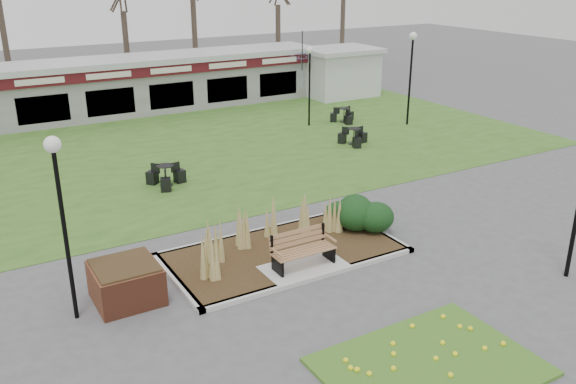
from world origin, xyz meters
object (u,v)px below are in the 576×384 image
bistro_set_b (166,179)px  bistro_set_d (344,117)px  food_pavilion (102,88)px  service_hut (340,71)px  lamp_post_mid_left (59,189)px  park_bench (302,249)px  lamp_post_far_right (412,58)px  patio_umbrella (302,69)px  bistro_set_c (354,139)px  brick_planter (126,282)px  lamp_post_mid_right (310,69)px

bistro_set_b → bistro_set_d: bistro_set_b is taller
food_pavilion → bistro_set_b: (-0.91, -11.88, -1.20)m
service_hut → lamp_post_mid_left: size_ratio=1.04×
park_bench → lamp_post_far_right: 16.31m
patio_umbrella → lamp_post_mid_left: bearing=-133.9°
park_bench → bistro_set_c: 11.88m
bistro_set_d → bistro_set_b: bearing=-157.9°
food_pavilion → lamp_post_far_right: (12.40, -9.45, 1.78)m
lamp_post_far_right → brick_planter: bearing=-150.5°
brick_planter → food_pavilion: 19.49m
park_bench → lamp_post_mid_right: 15.10m
lamp_post_far_right → patio_umbrella: 7.78m
bistro_set_b → patio_umbrella: patio_umbrella is taller
lamp_post_mid_left → patio_umbrella: 23.85m
park_bench → bistro_set_c: park_bench is taller
brick_planter → bistro_set_c: size_ratio=1.11×
park_bench → brick_planter: park_bench is taller
bistro_set_b → patio_umbrella: 15.48m
lamp_post_mid_left → lamp_post_far_right: bearing=28.3°
bistro_set_d → patio_umbrella: patio_umbrella is taller
park_bench → service_hut: 22.32m
food_pavilion → service_hut: food_pavilion is taller
brick_planter → service_hut: (17.90, 17.00, 0.97)m
patio_umbrella → park_bench: bearing=-121.5°
brick_planter → bistro_set_d: size_ratio=1.14×
park_bench → lamp_post_mid_right: (8.11, 12.55, 2.20)m
bistro_set_c → bistro_set_d: bearing=61.0°
brick_planter → lamp_post_mid_right: size_ratio=0.39×
service_hut → patio_umbrella: size_ratio=1.56×
brick_planter → bistro_set_c: 14.79m
patio_umbrella → bistro_set_d: bearing=-99.3°
park_bench → brick_planter: bearing=170.3°
brick_planter → service_hut: service_hut is taller
lamp_post_mid_right → bistro_set_d: size_ratio=2.90×
food_pavilion → brick_planter: bearing=-103.1°
bistro_set_c → bistro_set_d: bistro_set_c is taller
lamp_post_mid_right → bistro_set_d: 3.16m
food_pavilion → bistro_set_b: bearing=-94.4°
food_pavilion → bistro_set_c: food_pavilion is taller
park_bench → bistro_set_b: 7.89m
park_bench → bistro_set_d: size_ratio=1.29×
brick_planter → lamp_post_far_right: bearing=29.5°
food_pavilion → bistro_set_c: (8.04, -10.97, -1.21)m
brick_planter → service_hut: 24.71m
brick_planter → lamp_post_far_right: 19.50m
lamp_post_mid_left → lamp_post_far_right: lamp_post_far_right is taller
bistro_set_c → park_bench: bearing=-132.6°
brick_planter → food_pavilion: (4.40, 18.96, 1.00)m
park_bench → service_hut: bearing=52.7°
food_pavilion → bistro_set_c: bearing=-53.8°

